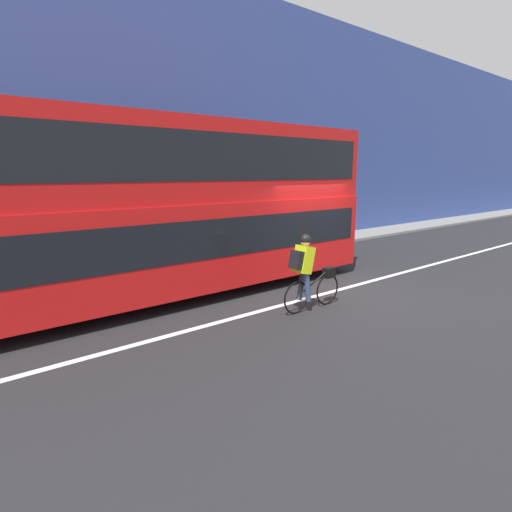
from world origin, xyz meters
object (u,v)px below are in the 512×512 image
at_px(cyclist_on_bike, 307,270).
at_px(trash_bin, 67,262).
at_px(bus, 181,202).
at_px(street_sign_post, 93,227).

xyz_separation_m(cyclist_on_bike, trash_bin, (-3.29, 5.45, -0.35)).
height_order(bus, street_sign_post, bus).
relative_size(cyclist_on_bike, street_sign_post, 0.71).
height_order(trash_bin, street_sign_post, street_sign_post).
xyz_separation_m(trash_bin, street_sign_post, (0.73, -0.01, 0.86)).
bearing_deg(cyclist_on_bike, bus, 116.97).
relative_size(bus, cyclist_on_bike, 5.88).
distance_m(bus, cyclist_on_bike, 3.28).
height_order(bus, cyclist_on_bike, bus).
distance_m(cyclist_on_bike, street_sign_post, 6.04).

